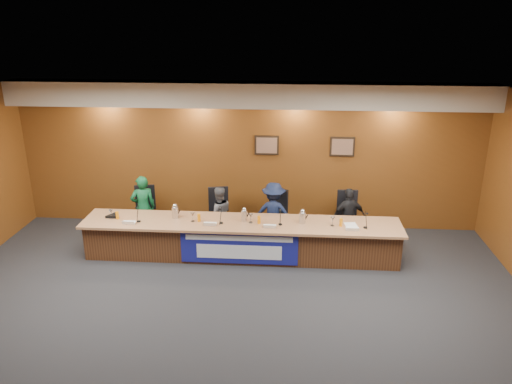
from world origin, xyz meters
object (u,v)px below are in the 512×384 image
at_px(office_chair_b, 220,217).
at_px(office_chair_d, 348,221).
at_px(panelist_b, 219,214).
at_px(office_chair_a, 145,215).
at_px(panelist_d, 348,217).
at_px(panelist_c, 273,213).
at_px(dais_body, 241,240).
at_px(carafe_mid, 244,216).
at_px(carafe_right, 302,218).
at_px(carafe_left, 175,213).
at_px(speakerphone, 113,216).
at_px(office_chair_c, 274,219).
at_px(banner, 239,248).
at_px(panelist_a, 143,207).

distance_m(office_chair_b, office_chair_d, 2.66).
bearing_deg(panelist_b, office_chair_a, -24.58).
relative_size(panelist_b, panelist_d, 0.97).
bearing_deg(panelist_c, dais_body, 55.37).
height_order(panelist_d, carafe_mid, panelist_d).
height_order(carafe_mid, carafe_right, carafe_mid).
distance_m(dais_body, carafe_right, 1.28).
bearing_deg(panelist_c, office_chair_b, 0.98).
bearing_deg(carafe_left, carafe_mid, -2.15).
bearing_deg(speakerphone, dais_body, -0.16).
distance_m(office_chair_d, carafe_right, 1.30).
bearing_deg(office_chair_c, carafe_right, -30.19).
height_order(banner, office_chair_d, banner).
bearing_deg(dais_body, carafe_mid, -1.05).
bearing_deg(dais_body, carafe_right, -0.77).
distance_m(banner, office_chair_c, 1.35).
relative_size(office_chair_c, office_chair_d, 1.00).
relative_size(panelist_d, office_chair_a, 2.54).
distance_m(office_chair_c, carafe_right, 1.06).
xyz_separation_m(office_chair_d, carafe_mid, (-2.06, -0.79, 0.38)).
relative_size(panelist_d, office_chair_d, 2.54).
bearing_deg(carafe_right, panelist_d, 36.73).
height_order(panelist_b, office_chair_b, panelist_b).
bearing_deg(panelist_d, office_chair_c, -21.82).
bearing_deg(office_chair_a, panelist_d, -12.27).
bearing_deg(office_chair_b, office_chair_c, -12.69).
xyz_separation_m(panelist_b, panelist_d, (2.66, 0.00, 0.02)).
bearing_deg(office_chair_b, panelist_d, -14.84).
xyz_separation_m(office_chair_c, carafe_mid, (-0.53, -0.79, 0.38)).
bearing_deg(panelist_a, carafe_mid, 139.82).
bearing_deg(panelist_d, banner, 9.52).
relative_size(dais_body, panelist_d, 4.93).
xyz_separation_m(panelist_c, office_chair_b, (-1.13, 0.10, -0.17)).
bearing_deg(office_chair_c, office_chair_b, -155.59).
distance_m(panelist_c, speakerphone, 3.19).
distance_m(banner, carafe_left, 1.45).
relative_size(office_chair_d, carafe_mid, 2.15).
bearing_deg(carafe_left, office_chair_a, 138.30).
bearing_deg(office_chair_a, panelist_c, -13.02).
xyz_separation_m(banner, panelist_d, (2.12, 1.11, 0.23)).
xyz_separation_m(office_chair_d, speakerphone, (-4.63, -0.79, 0.30)).
height_order(panelist_d, office_chair_c, panelist_d).
bearing_deg(panelist_a, office_chair_d, 158.79).
distance_m(dais_body, panelist_b, 0.91).
bearing_deg(office_chair_a, office_chair_d, -10.92).
xyz_separation_m(panelist_b, office_chair_b, (0.00, 0.10, -0.11)).
distance_m(panelist_d, carafe_right, 1.21).
relative_size(panelist_b, office_chair_d, 2.46).
xyz_separation_m(panelist_d, office_chair_c, (-1.53, 0.10, -0.13)).
relative_size(banner, carafe_mid, 9.86).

